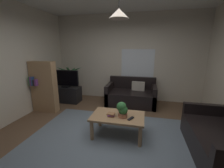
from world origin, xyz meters
TOP-DOWN VIEW (x-y plane):
  - floor at (0.00, 0.00)m, footprint 4.85×4.98m
  - rug at (0.00, -0.20)m, footprint 3.15×2.74m
  - wall_back at (0.00, 2.52)m, footprint 4.97×0.06m
  - window_pane at (0.36, 2.49)m, footprint 1.07×0.01m
  - couch_under_window at (0.23, 1.99)m, footprint 1.51×0.87m
  - couch_right_side at (1.92, -0.03)m, footprint 0.87×1.55m
  - coffee_table at (0.14, 0.20)m, footprint 1.04×0.64m
  - book_on_table_0 at (0.03, 0.11)m, footprint 0.15×0.11m
  - book_on_table_1 at (0.02, 0.12)m, footprint 0.15×0.13m
  - book_on_table_2 at (0.02, 0.13)m, footprint 0.16×0.14m
  - remote_on_table_0 at (0.41, 0.09)m, footprint 0.12×0.16m
  - potted_plant_on_table at (0.24, 0.15)m, footprint 0.22×0.19m
  - tv_stand at (-1.87, 1.74)m, footprint 0.90×0.44m
  - tv at (-1.87, 1.72)m, footprint 0.91×0.16m
  - potted_palm_corner at (-1.94, 2.19)m, footprint 0.85×0.75m
  - bookshelf_corner at (-2.06, 0.91)m, footprint 0.70×0.31m
  - pendant_lamp at (0.14, 0.20)m, footprint 0.34×0.34m

SIDE VIEW (x-z plane):
  - floor at x=0.00m, z-range -0.02..0.00m
  - rug at x=0.00m, z-range 0.00..0.01m
  - tv_stand at x=-1.87m, z-range 0.00..0.50m
  - couch_right_side at x=1.92m, z-range -0.14..0.68m
  - couch_under_window at x=0.23m, z-range -0.14..0.68m
  - coffee_table at x=0.14m, z-range 0.15..0.59m
  - book_on_table_0 at x=0.03m, z-range 0.44..0.46m
  - remote_on_table_0 at x=0.41m, z-range 0.44..0.46m
  - book_on_table_1 at x=0.02m, z-range 0.46..0.48m
  - book_on_table_2 at x=0.02m, z-range 0.48..0.51m
  - potted_palm_corner at x=-1.94m, z-range -0.09..1.12m
  - potted_plant_on_table at x=0.24m, z-range 0.44..0.74m
  - bookshelf_corner at x=-2.06m, z-range 0.00..1.40m
  - tv at x=-1.87m, z-range 0.51..1.07m
  - window_pane at x=0.36m, z-range 0.57..1.70m
  - wall_back at x=0.00m, z-range 0.00..2.82m
  - pendant_lamp at x=0.14m, z-range 2.01..2.61m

